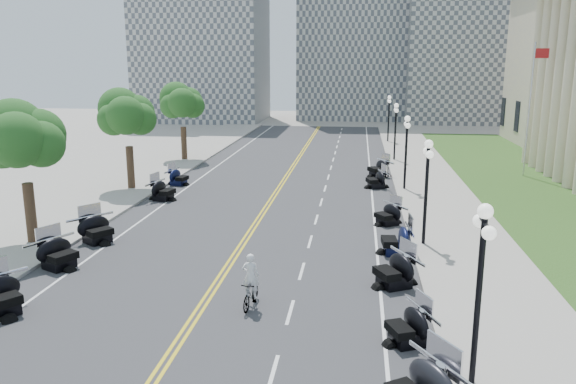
{
  "coord_description": "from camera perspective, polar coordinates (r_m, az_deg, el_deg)",
  "views": [
    {
      "loc": [
        5.4,
        -22.04,
        8.51
      ],
      "look_at": [
        1.86,
        5.99,
        2.0
      ],
      "focal_mm": 35.0,
      "sensor_mm": 36.0,
      "label": 1
    }
  ],
  "objects": [
    {
      "name": "lawn",
      "position": [
        42.67,
        23.5,
        0.45
      ],
      "size": [
        9.0,
        60.0,
        0.1
      ],
      "primitive_type": "cube",
      "color": "#356023",
      "rests_on": "ground"
    },
    {
      "name": "motorcycle_s_9",
      "position": [
        40.7,
        -11.07,
        1.58
      ],
      "size": [
        2.16,
        2.16,
        1.28
      ],
      "primitive_type": null,
      "rotation": [
        0.0,
        0.0,
        1.36
      ],
      "color": "black",
      "rests_on": "road"
    },
    {
      "name": "lane_dash_10",
      "position": [
        39.04,
        3.79,
        0.37
      ],
      "size": [
        0.12,
        2.0,
        0.0
      ],
      "primitive_type": "cube",
      "color": "white",
      "rests_on": "road"
    },
    {
      "name": "street_lamp_2",
      "position": [
        26.89,
        13.85,
        -0.1
      ],
      "size": [
        0.5,
        1.2,
        4.9
      ],
      "primitive_type": null,
      "color": "black",
      "rests_on": "sidewalk_north"
    },
    {
      "name": "distant_block_a",
      "position": [
        87.35,
        -8.68,
        15.78
      ],
      "size": [
        18.0,
        14.0,
        26.0
      ],
      "primitive_type": "cube",
      "color": "gray",
      "rests_on": "ground"
    },
    {
      "name": "motorcycle_n_7",
      "position": [
        30.61,
        10.11,
        -2.13
      ],
      "size": [
        2.53,
        2.53,
        1.28
      ],
      "primitive_type": null,
      "rotation": [
        0.0,
        0.0,
        -0.97
      ],
      "color": "black",
      "rests_on": "road"
    },
    {
      "name": "motorcycle_s_8",
      "position": [
        36.36,
        -12.59,
        0.25
      ],
      "size": [
        2.36,
        2.36,
        1.4
      ],
      "primitive_type": null,
      "rotation": [
        0.0,
        0.0,
        1.37
      ],
      "color": "black",
      "rests_on": "road"
    },
    {
      "name": "lane_dash_17",
      "position": [
        66.62,
        5.27,
        5.59
      ],
      "size": [
        0.12,
        2.0,
        0.0
      ],
      "primitive_type": "cube",
      "color": "white",
      "rests_on": "road"
    },
    {
      "name": "tree_3",
      "position": [
        39.37,
        -15.99,
        7.0
      ],
      "size": [
        4.8,
        4.8,
        9.2
      ],
      "primitive_type": null,
      "color": "#235619",
      "rests_on": "sidewalk_south"
    },
    {
      "name": "motorcycle_s_5",
      "position": [
        25.71,
        -22.3,
        -5.66
      ],
      "size": [
        2.79,
        2.79,
        1.45
      ],
      "primitive_type": null,
      "rotation": [
        0.0,
        0.0,
        1.1
      ],
      "color": "black",
      "rests_on": "road"
    },
    {
      "name": "motorcycle_s_6",
      "position": [
        28.67,
        -18.87,
        -3.48
      ],
      "size": [
        2.94,
        2.94,
        1.47
      ],
      "primitive_type": null,
      "rotation": [
        0.0,
        0.0,
        0.93
      ],
      "color": "black",
      "rests_on": "road"
    },
    {
      "name": "lane_dash_11",
      "position": [
        42.94,
        4.12,
        1.53
      ],
      "size": [
        0.12,
        2.0,
        0.0
      ],
      "primitive_type": "cube",
      "color": "white",
      "rests_on": "road"
    },
    {
      "name": "lane_dash_6",
      "position": [
        23.72,
        1.41,
        -8.02
      ],
      "size": [
        0.12,
        2.0,
        0.0
      ],
      "primitive_type": "cube",
      "color": "white",
      "rests_on": "road"
    },
    {
      "name": "lane_dash_5",
      "position": [
        20.06,
        0.22,
        -12.09
      ],
      "size": [
        0.12,
        2.0,
        0.0
      ],
      "primitive_type": "cube",
      "color": "white",
      "rests_on": "road"
    },
    {
      "name": "centerline_yellow_b",
      "position": [
        33.56,
        -2.1,
        -1.7
      ],
      "size": [
        0.12,
        90.0,
        0.0
      ],
      "primitive_type": "cube",
      "color": "yellow",
      "rests_on": "road"
    },
    {
      "name": "centerline_yellow_a",
      "position": [
        33.6,
        -2.5,
        -1.69
      ],
      "size": [
        0.12,
        90.0,
        0.0
      ],
      "primitive_type": "cube",
      "color": "yellow",
      "rests_on": "road"
    },
    {
      "name": "lane_dash_12",
      "position": [
        46.87,
        4.39,
        2.49
      ],
      "size": [
        0.12,
        2.0,
        0.0
      ],
      "primitive_type": "cube",
      "color": "white",
      "rests_on": "road"
    },
    {
      "name": "lane_dash_13",
      "position": [
        50.8,
        4.62,
        3.31
      ],
      "size": [
        0.12,
        2.0,
        0.0
      ],
      "primitive_type": "cube",
      "color": "white",
      "rests_on": "road"
    },
    {
      "name": "lane_dash_4",
      "position": [
        16.56,
        -1.55,
        -17.92
      ],
      "size": [
        0.12,
        2.0,
        0.0
      ],
      "primitive_type": "cube",
      "color": "white",
      "rests_on": "road"
    },
    {
      "name": "street_lamp_5",
      "position": [
        62.4,
        10.18,
        7.34
      ],
      "size": [
        0.5,
        1.2,
        4.9
      ],
      "primitive_type": null,
      "color": "black",
      "rests_on": "sidewalk_north"
    },
    {
      "name": "distant_block_b",
      "position": [
        90.28,
        6.58,
        17.02
      ],
      "size": [
        16.0,
        12.0,
        30.0
      ],
      "primitive_type": "cube",
      "color": "gray",
      "rests_on": "ground"
    },
    {
      "name": "motorcycle_n_9",
      "position": [
        39.44,
        8.96,
        1.36
      ],
      "size": [
        2.42,
        2.42,
        1.35
      ],
      "primitive_type": null,
      "rotation": [
        0.0,
        0.0,
        -1.26
      ],
      "color": "black",
      "rests_on": "road"
    },
    {
      "name": "street_lamp_3",
      "position": [
        38.63,
        11.89,
        3.9
      ],
      "size": [
        0.5,
        1.2,
        4.9
      ],
      "primitive_type": null,
      "color": "black",
      "rests_on": "sidewalk_north"
    },
    {
      "name": "street_lamp_1",
      "position": [
        15.56,
        18.78,
        -10.08
      ],
      "size": [
        0.5,
        1.2,
        4.9
      ],
      "primitive_type": null,
      "color": "black",
      "rests_on": "sidewalk_north"
    },
    {
      "name": "edge_line_north",
      "position": [
        33.16,
        8.68,
        -2.03
      ],
      "size": [
        0.12,
        90.0,
        0.0
      ],
      "primitive_type": "cube",
      "color": "white",
      "rests_on": "road"
    },
    {
      "name": "lane_dash_14",
      "position": [
        54.75,
        4.81,
        4.0
      ],
      "size": [
        0.12,
        2.0,
        0.0
      ],
      "primitive_type": "cube",
      "color": "white",
      "rests_on": "road"
    },
    {
      "name": "distant_block_c",
      "position": [
        88.64,
        18.55,
        13.94
      ],
      "size": [
        20.0,
        14.0,
        22.0
      ],
      "primitive_type": "cube",
      "color": "gray",
      "rests_on": "ground"
    },
    {
      "name": "lane_dash_7",
      "position": [
        27.48,
        2.26,
        -5.05
      ],
      "size": [
        0.12,
        2.0,
        0.0
      ],
      "primitive_type": "cube",
      "color": "white",
      "rests_on": "road"
    },
    {
      "name": "motorcycle_n_4",
      "position": [
        18.16,
        12.1,
        -13.03
      ],
      "size": [
        2.4,
        2.4,
        1.28
      ],
      "primitive_type": null,
      "rotation": [
        0.0,
        0.0,
        -1.16
      ],
      "color": "black",
      "rests_on": "road"
    },
    {
      "name": "tree_4",
      "position": [
        50.59,
        -10.67,
        8.49
      ],
      "size": [
        4.8,
        4.8,
        9.2
      ],
      "primitive_type": null,
      "color": "#235619",
      "rests_on": "sidewalk_south"
    },
    {
      "name": "street_lamp_4",
      "position": [
        50.49,
        10.84,
        6.03
      ],
      "size": [
        0.5,
        1.2,
        4.9
      ],
      "primitive_type": null,
      "color": "black",
      "rests_on": "sidewalk_north"
    },
    {
      "name": "lane_dash_18",
      "position": [
        70.59,
        5.38,
        6.01
      ],
      "size": [
        0.12,
        2.0,
        0.0
      ],
      "primitive_type": "cube",
      "color": "white",
      "rests_on": "road"
    },
    {
      "name": "lane_dash_9",
      "position": [
        35.15,
        3.39,
        -1.04
      ],
      "size": [
        0.12,
        2.0,
        0.0
      ],
      "primitive_type": "cube",
      "color": "white",
      "rests_on": "road"
    },
    {
      "name": "sidewalk_north",
      "position": [
        33.52,
        15.71,
        -2.1
      ],
      "size": [
        5.0,
        90.0,
        0.15
      ],
      "primitive_type": "cube",
      "color": "#9E9991",
      "rests_on": "ground"
    },
    {
      "name": "motorcycle_n_10",
      "position": [
        43.39,
        9.19,
        2.49
      ],
      "size": [
        2.86,
        2.86,
        1.47
      ],
      "primitive_type": null,
      "rotation": [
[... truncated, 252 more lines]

